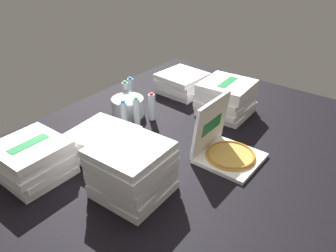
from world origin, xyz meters
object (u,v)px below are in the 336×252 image
(pizza_stack_left_near, at_px, (103,143))
(pizza_stack_right_mid, at_px, (33,160))
(pizza_stack_center_near, at_px, (226,98))
(pizza_stack_left_far, at_px, (182,83))
(ice_bucket, at_px, (128,107))
(water_bottle_2, at_px, (152,107))
(water_bottle_3, at_px, (131,90))
(pizza_stack_right_near, at_px, (132,170))
(water_bottle_4, at_px, (124,115))
(water_bottle_1, at_px, (126,94))
(open_pizza_box, at_px, (225,147))
(water_bottle_0, at_px, (137,112))

(pizza_stack_left_near, height_order, pizza_stack_right_mid, pizza_stack_right_mid)
(pizza_stack_center_near, distance_m, pizza_stack_left_far, 0.57)
(pizza_stack_left_near, relative_size, ice_bucket, 1.65)
(pizza_stack_center_near, xyz_separation_m, water_bottle_2, (-0.47, 0.44, -0.03))
(pizza_stack_left_near, xyz_separation_m, water_bottle_3, (0.76, 0.44, 0.02))
(pizza_stack_right_near, relative_size, water_bottle_4, 1.80)
(pizza_stack_left_near, distance_m, pizza_stack_right_near, 0.48)
(pizza_stack_right_mid, relative_size, water_bottle_3, 1.75)
(pizza_stack_center_near, bearing_deg, pizza_stack_left_near, 160.98)
(pizza_stack_right_near, height_order, water_bottle_1, pizza_stack_right_near)
(open_pizza_box, bearing_deg, water_bottle_2, 81.40)
(pizza_stack_right_near, relative_size, pizza_stack_right_mid, 1.03)
(pizza_stack_right_mid, relative_size, water_bottle_4, 1.75)
(pizza_stack_left_near, relative_size, water_bottle_3, 1.87)
(open_pizza_box, height_order, water_bottle_1, open_pizza_box)
(open_pizza_box, distance_m, water_bottle_2, 0.78)
(open_pizza_box, relative_size, water_bottle_1, 1.74)
(water_bottle_2, bearing_deg, pizza_stack_right_near, -146.84)
(pizza_stack_left_far, distance_m, water_bottle_1, 0.60)
(water_bottle_3, bearing_deg, pizza_stack_left_far, -29.17)
(water_bottle_0, xyz_separation_m, water_bottle_4, (-0.10, 0.04, 0.00))
(water_bottle_4, bearing_deg, water_bottle_2, -18.43)
(pizza_stack_right_near, bearing_deg, open_pizza_box, -20.43)
(open_pizza_box, xyz_separation_m, water_bottle_0, (-0.03, 0.81, 0.03))
(pizza_stack_center_near, distance_m, water_bottle_3, 0.88)
(pizza_stack_right_mid, bearing_deg, water_bottle_3, 12.22)
(pizza_stack_center_near, bearing_deg, pizza_stack_left_far, 76.32)
(water_bottle_0, bearing_deg, water_bottle_3, 49.41)
(water_bottle_1, bearing_deg, pizza_stack_left_far, -22.87)
(water_bottle_0, relative_size, water_bottle_4, 1.00)
(pizza_stack_left_far, relative_size, water_bottle_1, 1.81)
(water_bottle_0, bearing_deg, pizza_stack_right_mid, 175.55)
(pizza_stack_center_near, bearing_deg, pizza_stack_right_near, -176.68)
(pizza_stack_left_far, xyz_separation_m, ice_bucket, (-0.67, 0.10, -0.02))
(open_pizza_box, height_order, pizza_stack_right_near, open_pizza_box)
(ice_bucket, xyz_separation_m, water_bottle_1, (0.12, 0.14, 0.04))
(pizza_stack_center_near, bearing_deg, ice_bucket, 129.47)
(water_bottle_0, bearing_deg, water_bottle_2, -15.59)
(pizza_stack_left_near, bearing_deg, water_bottle_3, 30.08)
(ice_bucket, xyz_separation_m, water_bottle_2, (0.07, -0.21, 0.04))
(pizza_stack_left_far, bearing_deg, pizza_stack_center_near, -103.68)
(pizza_stack_left_near, bearing_deg, water_bottle_2, 6.43)
(open_pizza_box, relative_size, pizza_stack_right_mid, 0.99)
(pizza_stack_left_near, height_order, ice_bucket, pizza_stack_left_near)
(pizza_stack_left_far, height_order, water_bottle_1, water_bottle_1)
(ice_bucket, height_order, water_bottle_0, water_bottle_0)
(pizza_stack_left_near, height_order, water_bottle_2, water_bottle_2)
(pizza_stack_right_near, distance_m, water_bottle_0, 0.85)
(water_bottle_0, xyz_separation_m, water_bottle_1, (0.19, 0.30, 0.00))
(water_bottle_0, bearing_deg, pizza_stack_left_near, -167.01)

